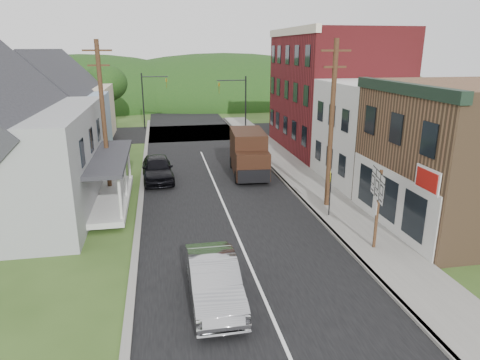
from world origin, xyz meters
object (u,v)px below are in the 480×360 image
silver_sedan (214,281)px  route_sign_cluster (377,198)px  warning_sign (330,187)px  delivery_van (249,154)px  dark_sedan (157,169)px

silver_sedan → route_sign_cluster: bearing=19.5°
warning_sign → delivery_van: bearing=127.1°
delivery_van → warning_sign: 8.91m
route_sign_cluster → warning_sign: 4.01m
route_sign_cluster → warning_sign: size_ratio=1.44×
dark_sedan → warning_sign: (8.75, -8.35, 0.87)m
dark_sedan → warning_sign: bearing=-46.6°
silver_sedan → route_sign_cluster: (7.35, 2.64, 1.64)m
delivery_van → route_sign_cluster: route_sign_cluster is taller
delivery_van → warning_sign: bearing=-69.1°
dark_sedan → route_sign_cluster: 15.44m
dark_sedan → route_sign_cluster: route_sign_cluster is taller
dark_sedan → delivery_van: 6.30m
silver_sedan → delivery_van: bearing=73.6°
delivery_van → route_sign_cluster: size_ratio=1.59×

